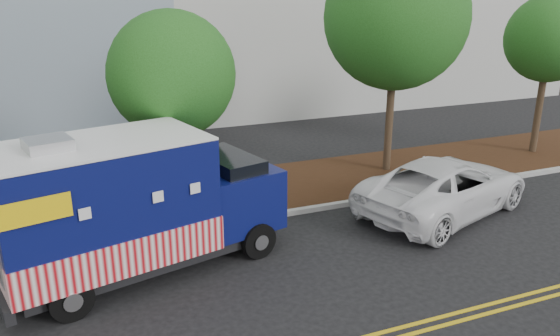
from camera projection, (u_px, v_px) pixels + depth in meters
name	position (u px, v px, depth m)	size (l,w,h in m)	color
ground	(205.00, 253.00, 13.50)	(120.00, 120.00, 0.00)	black
curb	(192.00, 228.00, 14.70)	(120.00, 0.18, 0.15)	#9E9E99
mulch_strip	(176.00, 201.00, 16.55)	(120.00, 4.00, 0.15)	#311C0D
tree_b	(172.00, 75.00, 14.55)	(3.42, 3.42, 5.75)	#38281C
tree_c	(396.00, 18.00, 17.59)	(4.69, 4.69, 7.65)	#38281C
tree_d	(550.00, 39.00, 19.94)	(3.19, 3.19, 6.05)	#38281C
sign_post	(122.00, 196.00, 13.89)	(0.06, 0.06, 2.40)	#473828
food_truck	(130.00, 209.00, 12.15)	(6.89, 3.87, 3.44)	black
white_car	(445.00, 186.00, 15.71)	(2.67, 5.79, 1.61)	white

